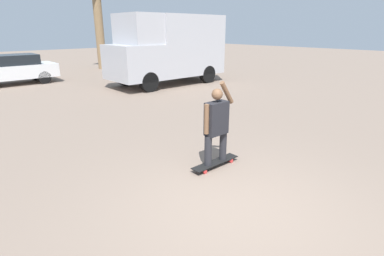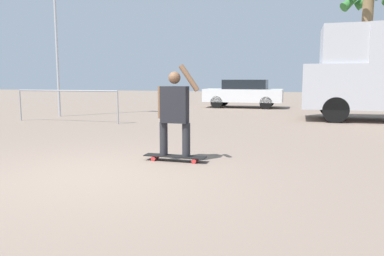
# 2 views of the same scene
# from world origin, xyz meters

# --- Properties ---
(ground_plane) EXTENTS (80.00, 80.00, 0.00)m
(ground_plane) POSITION_xyz_m (0.00, 0.00, 0.00)
(ground_plane) COLOR gray
(skateboard) EXTENTS (1.10, 0.23, 0.10)m
(skateboard) POSITION_xyz_m (0.80, 1.23, 0.08)
(skateboard) COLOR black
(skateboard) RESTS_ON ground_plane
(person_skateboarder) EXTENTS (0.74, 0.22, 1.57)m
(person_skateboarder) POSITION_xyz_m (0.80, 1.23, 0.91)
(person_skateboarder) COLOR #28282D
(person_skateboarder) RESTS_ON skateboard
(parked_car_white) EXTENTS (3.91, 1.73, 1.41)m
(parked_car_white) POSITION_xyz_m (0.11, 14.20, 0.74)
(parked_car_white) COLOR black
(parked_car_white) RESTS_ON ground_plane
(palm_tree_near_van) EXTENTS (2.89, 3.03, 6.59)m
(palm_tree_near_van) POSITION_xyz_m (6.09, 17.02, 4.99)
(palm_tree_near_van) COLOR #8E704C
(palm_tree_near_van) RESTS_ON ground_plane
(flagpole) EXTENTS (1.05, 0.12, 6.97)m
(flagpole) POSITION_xyz_m (-6.00, 7.62, 4.00)
(flagpole) COLOR #B7B7BC
(flagpole) RESTS_ON ground_plane
(plaza_railing_segment) EXTENTS (3.77, 0.05, 1.08)m
(plaza_railing_segment) POSITION_xyz_m (-4.58, 5.95, 0.89)
(plaza_railing_segment) COLOR #99999E
(plaza_railing_segment) RESTS_ON ground_plane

